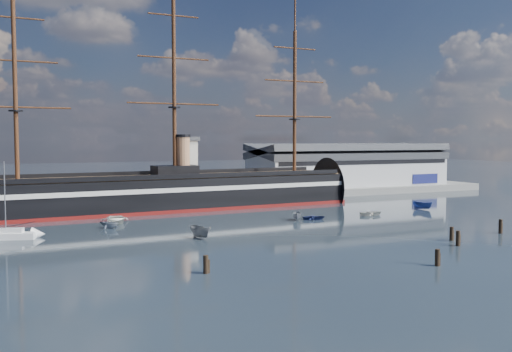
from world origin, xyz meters
name	(u,v)px	position (x,y,z in m)	size (l,w,h in m)	color
ground	(226,219)	(0.00, 40.00, 0.00)	(600.00, 600.00, 0.00)	#1B252F
quay	(209,200)	(10.00, 76.00, 0.00)	(180.00, 18.00, 2.00)	slate
warehouse	(348,166)	(58.00, 80.00, 7.98)	(63.00, 21.00, 11.60)	#B7BABC
quay_tower	(188,165)	(3.00, 73.00, 9.75)	(5.00, 5.00, 15.00)	silver
warship	(160,193)	(-8.38, 60.00, 4.04)	(113.15, 19.37, 53.94)	black
sailboat	(9,234)	(-41.40, 32.81, 0.82)	(8.35, 4.70, 12.82)	white
motorboat_a	(201,238)	(-12.73, 20.38, 0.00)	(6.44, 2.36, 2.58)	slate
motorboat_b	(314,220)	(15.67, 30.97, 0.00)	(2.92, 1.17, 1.36)	navy
motorboat_c	(297,220)	(12.05, 31.64, 0.00)	(5.07, 1.86, 2.03)	slate
motorboat_d	(109,228)	(-24.36, 37.51, 0.00)	(6.42, 2.78, 2.36)	slate
motorboat_e	(371,215)	(30.22, 31.19, 0.00)	(3.27, 1.31, 1.52)	silver
motorboat_f	(422,209)	(47.33, 34.53, 0.00)	(5.83, 2.14, 2.33)	navy
motorboat_g	(116,223)	(-21.87, 43.57, 0.00)	(4.58, 1.83, 2.14)	white
piling_near_left	(206,273)	(-20.71, -3.43, 0.00)	(0.64, 0.64, 2.96)	black
piling_near_mid	(437,266)	(7.78, -12.48, 0.00)	(0.64, 0.64, 2.92)	black
piling_near_right	(458,246)	(20.63, -3.20, 0.00)	(0.64, 0.64, 3.06)	black
piling_far_right	(500,233)	(36.10, 2.37, 0.00)	(0.64, 0.64, 3.18)	black
piling_extra	(451,240)	(23.22, 0.76, 0.00)	(0.64, 0.64, 2.91)	black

